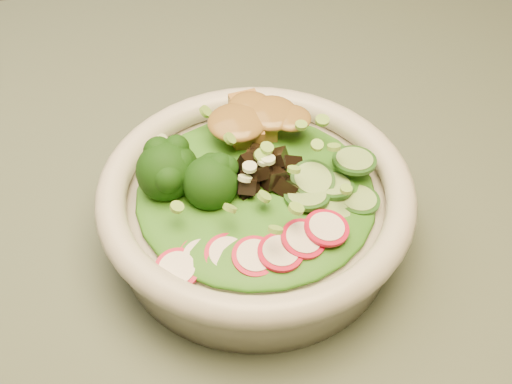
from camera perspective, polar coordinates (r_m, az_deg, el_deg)
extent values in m
cube|color=#444F42|center=(0.58, -1.94, -4.69)|extent=(1.20, 0.80, 0.03)
cylinder|color=beige|center=(0.55, 0.00, -2.15)|extent=(0.21, 0.21, 0.05)
torus|color=beige|center=(0.53, 0.00, 0.00)|extent=(0.24, 0.24, 0.02)
ellipsoid|color=#265C13|center=(0.53, 0.00, 0.08)|extent=(0.18, 0.18, 0.02)
ellipsoid|color=brown|center=(0.55, -0.28, 5.76)|extent=(0.06, 0.05, 0.01)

